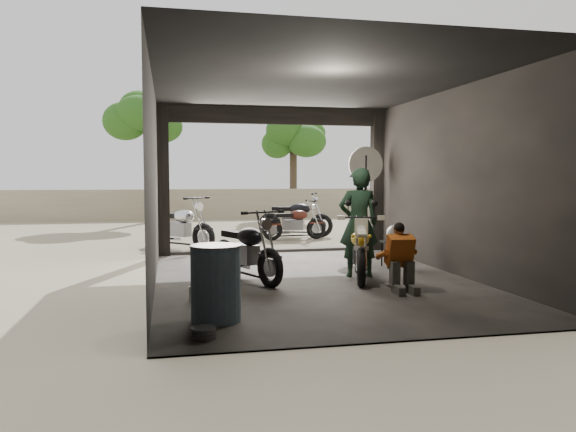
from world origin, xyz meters
name	(u,v)px	position (x,y,z in m)	size (l,w,h in m)	color
ground	(313,281)	(0.00, 0.00, 0.00)	(80.00, 80.00, 0.00)	#7A6D56
garage	(305,201)	(0.00, 0.55, 1.28)	(7.00, 7.13, 3.20)	#2D2B28
boundary_wall	(226,204)	(0.00, 14.00, 0.60)	(18.00, 0.30, 1.20)	gray
tree_left	(147,114)	(-3.00, 12.50, 3.99)	(2.20, 2.20, 5.60)	#382B1E
tree_right	(293,131)	(2.80, 14.00, 3.56)	(2.20, 2.20, 5.00)	#382B1E
main_bike	(360,247)	(0.76, -0.11, 0.55)	(0.68, 1.65, 1.10)	white
left_bike	(246,245)	(-1.07, 0.17, 0.59)	(0.71, 1.73, 1.17)	black
outside_bike_a	(180,223)	(-2.02, 4.48, 0.62)	(0.75, 1.83, 1.24)	black
outside_bike_b	(295,220)	(1.02, 5.87, 0.53)	(0.64, 1.56, 1.06)	#4B1A12
outside_bike_c	(295,215)	(1.20, 6.58, 0.62)	(0.76, 1.85, 1.25)	black
rider	(359,223)	(0.82, 0.13, 0.92)	(0.67, 0.44, 1.84)	black
mechanic	(402,260)	(1.01, -1.22, 0.49)	(0.50, 0.68, 0.98)	orange
stool	(393,245)	(1.76, 0.93, 0.43)	(0.36, 0.36, 0.51)	black
helmet	(395,233)	(1.81, 0.93, 0.66)	(0.31, 0.33, 0.30)	white
oil_drum	(216,284)	(-1.76, -2.31, 0.45)	(0.58, 0.58, 0.90)	slate
sign_post	(366,182)	(1.98, 3.01, 1.59)	(0.79, 0.08, 2.36)	black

